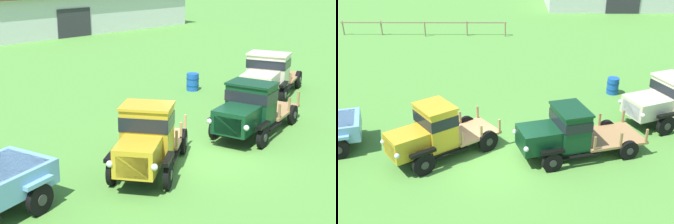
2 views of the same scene
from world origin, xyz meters
TOP-DOWN VIEW (x-y plane):
  - ground_plane at (0.00, 0.00)m, footprint 240.00×240.00m
  - farm_shed at (14.31, 30.11)m, footprint 20.55×7.82m
  - vintage_truck_second_in_line at (-2.48, 0.34)m, footprint 4.57×4.01m
  - vintage_truck_midrow_center at (2.74, 0.55)m, footprint 5.41×3.18m
  - vintage_truck_far_side at (7.83, 3.66)m, footprint 5.81×3.94m
  - oil_drum_beside_row at (6.05, 6.95)m, footprint 0.65×0.65m

SIDE VIEW (x-z plane):
  - ground_plane at x=0.00m, z-range 0.00..0.00m
  - oil_drum_beside_row at x=6.05m, z-range 0.00..0.88m
  - vintage_truck_midrow_center at x=2.74m, z-range 0.03..2.10m
  - vintage_truck_far_side at x=7.83m, z-range 0.05..2.18m
  - vintage_truck_second_in_line at x=-2.48m, z-range 0.05..2.30m
  - farm_shed at x=14.31m, z-range 0.02..3.75m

